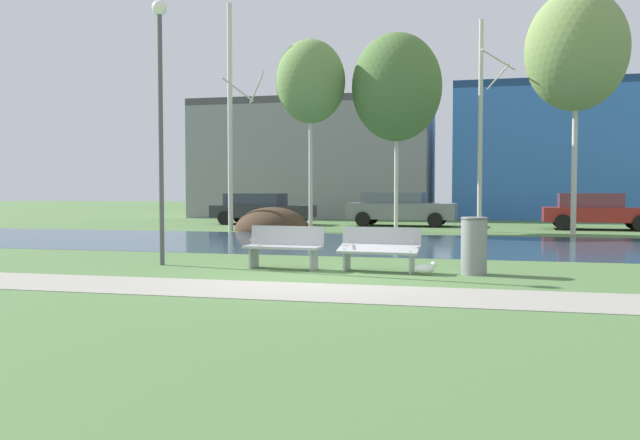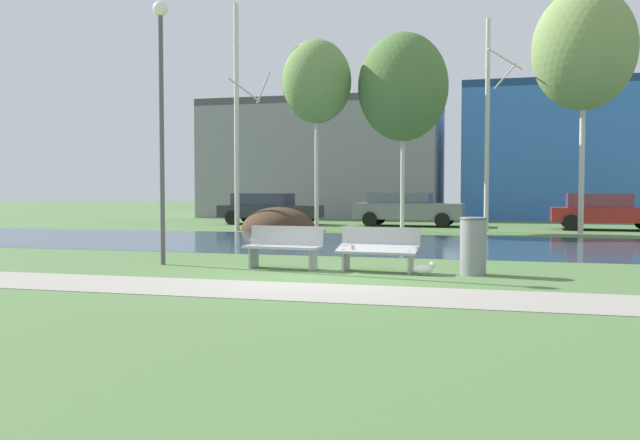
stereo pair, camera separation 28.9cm
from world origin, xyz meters
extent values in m
plane|color=#4C703D|center=(0.00, 10.00, 0.00)|extent=(120.00, 120.00, 0.00)
cube|color=gray|center=(0.00, -1.66, 0.01)|extent=(60.00, 1.83, 0.01)
cube|color=#2D475B|center=(0.00, 7.91, 0.00)|extent=(80.00, 8.03, 0.01)
ellipsoid|color=#423021|center=(-5.06, 13.26, 0.00)|extent=(2.95, 3.11, 1.85)
cube|color=#9EA0A3|center=(-0.98, 1.09, 0.45)|extent=(1.63, 0.60, 0.05)
cube|color=#9EA0A3|center=(-0.96, 1.37, 0.67)|extent=(1.60, 0.20, 0.40)
cube|color=#9EA0A3|center=(-1.63, 1.20, 0.23)|extent=(0.07, 0.43, 0.45)
cube|color=#9EA0A3|center=(-0.32, 1.10, 0.23)|extent=(0.07, 0.43, 0.45)
cylinder|color=#9EA0A3|center=(-1.63, 1.16, 0.59)|extent=(0.06, 0.28, 0.04)
cylinder|color=#9EA0A3|center=(-0.33, 1.06, 0.59)|extent=(0.06, 0.28, 0.04)
cube|color=#9EA0A3|center=(0.98, 1.09, 0.45)|extent=(1.63, 0.60, 0.16)
cube|color=#9EA0A3|center=(1.00, 1.37, 0.67)|extent=(1.60, 0.20, 0.40)
cube|color=#9EA0A3|center=(0.33, 1.20, 0.23)|extent=(0.07, 0.43, 0.45)
cube|color=#9EA0A3|center=(1.64, 1.10, 0.23)|extent=(0.07, 0.43, 0.45)
cylinder|color=#9EA0A3|center=(0.33, 1.16, 0.59)|extent=(0.06, 0.28, 0.04)
cylinder|color=#9EA0A3|center=(1.64, 1.06, 0.59)|extent=(0.06, 0.28, 0.04)
cylinder|color=gray|center=(2.81, 1.18, 0.55)|extent=(0.49, 0.49, 1.10)
torus|color=#494A4C|center=(2.81, 1.18, 1.07)|extent=(0.52, 0.52, 0.04)
ellipsoid|color=white|center=(1.90, 0.83, 0.12)|extent=(0.37, 0.17, 0.17)
sphere|color=white|center=(2.07, 0.83, 0.20)|extent=(0.12, 0.12, 0.12)
cone|color=gold|center=(2.14, 0.83, 0.20)|extent=(0.07, 0.04, 0.04)
cylinder|color=gold|center=(1.92, 0.80, 0.05)|extent=(0.01, 0.01, 0.10)
cylinder|color=gold|center=(1.92, 0.87, 0.05)|extent=(0.01, 0.01, 0.10)
cylinder|color=#4C4C51|center=(-3.73, 1.25, 2.66)|extent=(0.10, 0.10, 5.32)
sphere|color=white|center=(-3.73, 1.25, 5.47)|extent=(0.32, 0.32, 0.32)
cylinder|color=beige|center=(-6.64, 12.79, 4.44)|extent=(0.19, 0.19, 8.87)
cylinder|color=beige|center=(-5.74, 13.41, 5.67)|extent=(1.18, 1.68, 1.02)
cylinder|color=beige|center=(-6.10, 12.25, 5.45)|extent=(1.01, 0.98, 0.86)
cylinder|color=beige|center=(-3.38, 12.82, 3.68)|extent=(0.16, 0.16, 7.35)
ellipsoid|color=#668947|center=(-3.38, 12.82, 5.74)|extent=(2.64, 2.64, 3.17)
cylinder|color=beige|center=(-0.18, 13.55, 3.53)|extent=(0.15, 0.15, 7.07)
ellipsoid|color=#4C7038|center=(-0.18, 13.55, 5.51)|extent=(3.42, 3.42, 4.10)
cylinder|color=beige|center=(2.93, 14.25, 4.02)|extent=(0.17, 0.17, 8.05)
cylinder|color=beige|center=(3.57, 14.69, 5.93)|extent=(0.84, 1.19, 0.79)
cylinder|color=beige|center=(3.55, 13.61, 6.39)|extent=(1.27, 1.23, 0.63)
cylinder|color=beige|center=(6.20, 13.28, 4.19)|extent=(0.19, 0.19, 8.37)
ellipsoid|color=olive|center=(6.20, 13.28, 6.53)|extent=(3.54, 3.54, 4.25)
cube|color=#282B30|center=(-6.83, 17.45, 0.60)|extent=(4.76, 1.98, 0.57)
cube|color=#2F3648|center=(-7.21, 17.47, 1.17)|extent=(2.69, 1.67, 0.56)
cylinder|color=black|center=(-5.25, 18.26, 0.32)|extent=(0.65, 0.25, 0.64)
cylinder|color=black|center=(-5.33, 16.50, 0.32)|extent=(0.65, 0.25, 0.64)
cylinder|color=black|center=(-8.34, 18.40, 0.32)|extent=(0.65, 0.25, 0.64)
cylinder|color=black|center=(-8.42, 16.64, 0.32)|extent=(0.65, 0.25, 0.64)
cube|color=slate|center=(-0.42, 17.65, 0.67)|extent=(4.85, 2.02, 0.70)
cube|color=slate|center=(-0.80, 17.67, 1.26)|extent=(2.74, 1.71, 0.47)
cylinder|color=black|center=(1.19, 18.48, 0.32)|extent=(0.65, 0.25, 0.64)
cylinder|color=black|center=(1.11, 16.68, 0.32)|extent=(0.65, 0.25, 0.64)
cylinder|color=black|center=(-1.95, 18.63, 0.32)|extent=(0.65, 0.25, 0.64)
cylinder|color=black|center=(-2.04, 16.83, 0.32)|extent=(0.65, 0.25, 0.64)
cube|color=maroon|center=(7.63, 16.79, 0.61)|extent=(4.37, 2.01, 0.58)
cube|color=brown|center=(7.28, 16.81, 1.18)|extent=(2.48, 1.70, 0.58)
cylinder|color=black|center=(9.08, 17.63, 0.32)|extent=(0.65, 0.25, 0.64)
cylinder|color=black|center=(6.25, 17.76, 0.32)|extent=(0.65, 0.25, 0.64)
cylinder|color=black|center=(6.17, 15.95, 0.32)|extent=(0.65, 0.25, 0.64)
cube|color=gray|center=(-6.53, 26.54, 3.18)|extent=(13.53, 7.10, 6.36)
cube|color=#48484B|center=(-6.53, 26.54, 6.56)|extent=(13.53, 7.10, 0.40)
cube|color=#3870C6|center=(7.16, 27.46, 3.49)|extent=(11.27, 6.84, 6.97)
cube|color=navy|center=(7.16, 27.46, 7.17)|extent=(11.27, 6.84, 0.40)
camera|label=1|loc=(2.88, -11.74, 1.63)|focal=37.10mm
camera|label=2|loc=(3.16, -11.67, 1.63)|focal=37.10mm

